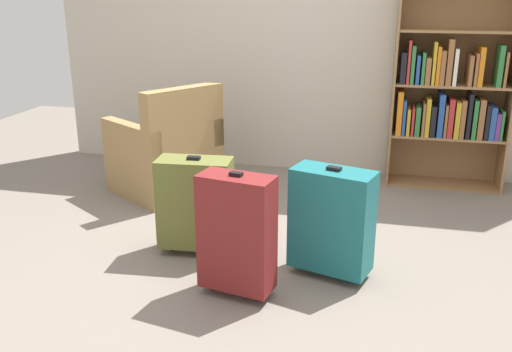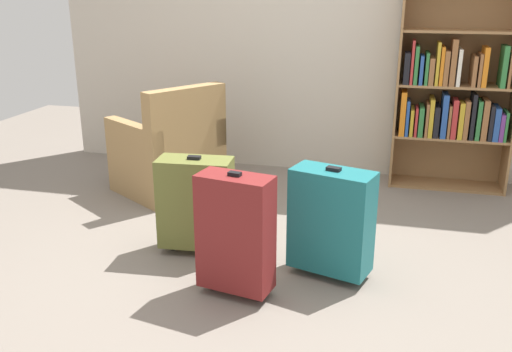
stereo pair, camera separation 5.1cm
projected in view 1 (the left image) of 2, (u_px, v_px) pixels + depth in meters
ground_plane at (259, 273)px, 3.33m from camera, size 8.26×8.26×0.00m
back_wall at (313, 25)px, 4.88m from camera, size 4.72×0.10×2.60m
bookshelf at (449, 90)px, 4.58m from camera, size 0.93×0.33×1.70m
armchair at (167, 155)px, 4.55m from camera, size 0.97×0.97×0.90m
mug at (228, 190)px, 4.56m from camera, size 0.12×0.08×0.10m
suitcase_dark_red at (237, 233)px, 2.99m from camera, size 0.43×0.26×0.71m
suitcase_olive at (195, 203)px, 3.50m from camera, size 0.47×0.26×0.64m
suitcase_teal at (332, 220)px, 3.21m from camera, size 0.50×0.34×0.67m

